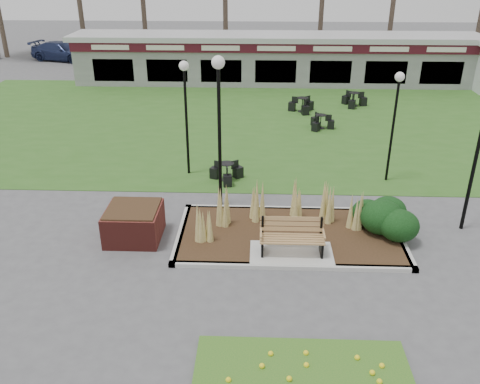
{
  "coord_description": "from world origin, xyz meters",
  "views": [
    {
      "loc": [
        -0.92,
        -11.4,
        7.41
      ],
      "look_at": [
        -1.44,
        2.0,
        1.02
      ],
      "focal_mm": 38.0,
      "sensor_mm": 36.0,
      "label": 1
    }
  ],
  "objects_px": {
    "bistro_set_c": "(354,101)",
    "lamp_post_near_left": "(219,100)",
    "car_blue": "(62,51)",
    "car_black": "(155,60)",
    "park_bench": "(292,236)",
    "bistro_set_a": "(302,107)",
    "bistro_set_b": "(227,175)",
    "bistro_set_d": "(320,124)",
    "lamp_post_far_right": "(396,103)",
    "brick_planter": "(134,223)",
    "lamp_post_mid_left": "(185,93)",
    "food_pavilion": "(275,59)"
  },
  "relations": [
    {
      "from": "brick_planter",
      "to": "bistro_set_b",
      "type": "bearing_deg",
      "value": 59.7
    },
    {
      "from": "lamp_post_mid_left",
      "to": "lamp_post_far_right",
      "type": "xyz_separation_m",
      "value": [
        7.1,
        -0.35,
        -0.17
      ]
    },
    {
      "from": "lamp_post_mid_left",
      "to": "bistro_set_c",
      "type": "bearing_deg",
      "value": 50.82
    },
    {
      "from": "bistro_set_c",
      "to": "lamp_post_near_left",
      "type": "bearing_deg",
      "value": -117.79
    },
    {
      "from": "park_bench",
      "to": "bistro_set_c",
      "type": "xyz_separation_m",
      "value": [
        4.02,
        14.59,
        -0.33
      ]
    },
    {
      "from": "lamp_post_far_right",
      "to": "car_black",
      "type": "bearing_deg",
      "value": 123.23
    },
    {
      "from": "bistro_set_c",
      "to": "bistro_set_a",
      "type": "bearing_deg",
      "value": -157.35
    },
    {
      "from": "brick_planter",
      "to": "bistro_set_a",
      "type": "xyz_separation_m",
      "value": [
        5.65,
        12.68,
        -0.21
      ]
    },
    {
      "from": "food_pavilion",
      "to": "bistro_set_b",
      "type": "height_order",
      "value": "food_pavilion"
    },
    {
      "from": "park_bench",
      "to": "bistro_set_d",
      "type": "relative_size",
      "value": 1.41
    },
    {
      "from": "bistro_set_d",
      "to": "car_black",
      "type": "height_order",
      "value": "car_black"
    },
    {
      "from": "lamp_post_mid_left",
      "to": "bistro_set_b",
      "type": "distance_m",
      "value": 3.15
    },
    {
      "from": "brick_planter",
      "to": "lamp_post_far_right",
      "type": "xyz_separation_m",
      "value": [
        8.04,
        4.3,
        2.33
      ]
    },
    {
      "from": "lamp_post_far_right",
      "to": "car_black",
      "type": "height_order",
      "value": "lamp_post_far_right"
    },
    {
      "from": "lamp_post_near_left",
      "to": "bistro_set_b",
      "type": "bearing_deg",
      "value": 87.44
    },
    {
      "from": "lamp_post_far_right",
      "to": "lamp_post_near_left",
      "type": "bearing_deg",
      "value": -159.9
    },
    {
      "from": "bistro_set_d",
      "to": "bistro_set_a",
      "type": "bearing_deg",
      "value": 103.75
    },
    {
      "from": "bistro_set_c",
      "to": "park_bench",
      "type": "bearing_deg",
      "value": -105.4
    },
    {
      "from": "lamp_post_near_left",
      "to": "car_black",
      "type": "xyz_separation_m",
      "value": [
        -5.92,
        19.92,
        -2.74
      ]
    },
    {
      "from": "lamp_post_near_left",
      "to": "lamp_post_mid_left",
      "type": "bearing_deg",
      "value": 118.89
    },
    {
      "from": "lamp_post_far_right",
      "to": "bistro_set_c",
      "type": "relative_size",
      "value": 2.91
    },
    {
      "from": "bistro_set_a",
      "to": "car_blue",
      "type": "distance_m",
      "value": 21.06
    },
    {
      "from": "lamp_post_near_left",
      "to": "bistro_set_a",
      "type": "relative_size",
      "value": 3.55
    },
    {
      "from": "brick_planter",
      "to": "car_black",
      "type": "distance_m",
      "value": 22.42
    },
    {
      "from": "park_bench",
      "to": "car_black",
      "type": "height_order",
      "value": "car_black"
    },
    {
      "from": "bistro_set_c",
      "to": "bistro_set_d",
      "type": "distance_m",
      "value": 4.36
    },
    {
      "from": "bistro_set_a",
      "to": "bistro_set_b",
      "type": "distance_m",
      "value": 9.23
    },
    {
      "from": "car_black",
      "to": "bistro_set_d",
      "type": "bearing_deg",
      "value": -142.07
    },
    {
      "from": "lamp_post_near_left",
      "to": "bistro_set_b",
      "type": "relative_size",
      "value": 3.87
    },
    {
      "from": "food_pavilion",
      "to": "lamp_post_near_left",
      "type": "distance_m",
      "value": 17.01
    },
    {
      "from": "park_bench",
      "to": "bistro_set_d",
      "type": "height_order",
      "value": "park_bench"
    },
    {
      "from": "bistro_set_b",
      "to": "bistro_set_d",
      "type": "distance_m",
      "value": 7.15
    },
    {
      "from": "park_bench",
      "to": "bistro_set_a",
      "type": "xyz_separation_m",
      "value": [
        1.25,
        13.43,
        -0.33
      ]
    },
    {
      "from": "lamp_post_near_left",
      "to": "lamp_post_far_right",
      "type": "relative_size",
      "value": 1.23
    },
    {
      "from": "bistro_set_a",
      "to": "bistro_set_d",
      "type": "height_order",
      "value": "bistro_set_a"
    },
    {
      "from": "bistro_set_d",
      "to": "food_pavilion",
      "type": "bearing_deg",
      "value": 101.98
    },
    {
      "from": "lamp_post_near_left",
      "to": "lamp_post_mid_left",
      "type": "xyz_separation_m",
      "value": [
        -1.35,
        2.45,
        -0.46
      ]
    },
    {
      "from": "brick_planter",
      "to": "car_blue",
      "type": "bearing_deg",
      "value": 113.8
    },
    {
      "from": "park_bench",
      "to": "bistro_set_d",
      "type": "bearing_deg",
      "value": 80.04
    },
    {
      "from": "park_bench",
      "to": "lamp_post_near_left",
      "type": "distance_m",
      "value": 4.62
    },
    {
      "from": "car_blue",
      "to": "car_black",
      "type": "bearing_deg",
      "value": -96.56
    },
    {
      "from": "lamp_post_mid_left",
      "to": "food_pavilion",
      "type": "bearing_deg",
      "value": 76.38
    },
    {
      "from": "food_pavilion",
      "to": "brick_planter",
      "type": "bearing_deg",
      "value": -103.06
    },
    {
      "from": "bistro_set_d",
      "to": "car_blue",
      "type": "xyz_separation_m",
      "value": [
        -17.47,
        15.3,
        0.44
      ]
    },
    {
      "from": "lamp_post_far_right",
      "to": "bistro_set_b",
      "type": "height_order",
      "value": "lamp_post_far_right"
    },
    {
      "from": "lamp_post_near_left",
      "to": "car_blue",
      "type": "height_order",
      "value": "lamp_post_near_left"
    },
    {
      "from": "food_pavilion",
      "to": "car_black",
      "type": "distance_m",
      "value": 8.67
    },
    {
      "from": "lamp_post_far_right",
      "to": "bistro_set_a",
      "type": "relative_size",
      "value": 2.9
    },
    {
      "from": "lamp_post_mid_left",
      "to": "lamp_post_far_right",
      "type": "bearing_deg",
      "value": -2.8
    },
    {
      "from": "car_blue",
      "to": "bistro_set_a",
      "type": "bearing_deg",
      "value": -110.43
    }
  ]
}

